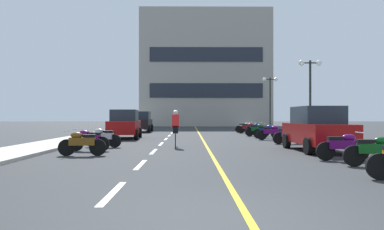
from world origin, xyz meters
name	(u,v)px	position (x,y,z in m)	size (l,w,h in m)	color
ground_plane	(197,136)	(0.00, 21.00, 0.00)	(140.00, 140.00, 0.00)	#2D3033
curb_left	(104,133)	(-7.20, 24.00, 0.06)	(2.40, 72.00, 0.12)	#B7B2A8
curb_right	(288,133)	(7.20, 24.00, 0.06)	(2.40, 72.00, 0.12)	#B7B2A8
lane_dash_0	(113,193)	(-2.00, 2.00, 0.00)	(0.14, 2.20, 0.01)	silver
lane_dash_1	(141,164)	(-2.00, 6.00, 0.00)	(0.14, 2.20, 0.01)	silver
lane_dash_2	(154,151)	(-2.00, 10.00, 0.00)	(0.14, 2.20, 0.01)	silver
lane_dash_3	(161,144)	(-2.00, 14.00, 0.00)	(0.14, 2.20, 0.01)	silver
lane_dash_4	(166,139)	(-2.00, 18.00, 0.00)	(0.14, 2.20, 0.01)	silver
lane_dash_5	(169,136)	(-2.00, 22.00, 0.00)	(0.14, 2.20, 0.01)	silver
lane_dash_6	(172,133)	(-2.00, 26.00, 0.00)	(0.14, 2.20, 0.01)	silver
lane_dash_7	(174,131)	(-2.00, 30.00, 0.00)	(0.14, 2.20, 0.01)	silver
lane_dash_8	(175,129)	(-2.00, 34.00, 0.00)	(0.14, 2.20, 0.01)	silver
lane_dash_9	(177,128)	(-2.00, 38.00, 0.00)	(0.14, 2.20, 0.01)	silver
lane_dash_10	(178,127)	(-2.00, 42.00, 0.00)	(0.14, 2.20, 0.01)	silver
lane_dash_11	(179,126)	(-2.00, 46.00, 0.00)	(0.14, 2.20, 0.01)	silver
centre_line_yellow	(200,134)	(0.25, 24.00, 0.00)	(0.12, 66.00, 0.01)	gold
office_building	(205,70)	(1.76, 49.33, 8.10)	(18.15, 8.78, 16.20)	#9E998E
street_lamp_mid	(310,80)	(7.02, 18.23, 3.67)	(1.46, 0.36, 4.82)	black
street_lamp_far	(270,91)	(7.11, 30.05, 3.76)	(1.46, 0.36, 4.95)	black
parked_car_near	(317,129)	(4.64, 10.12, 0.92)	(2.01, 4.24, 1.82)	black
parked_car_mid	(125,124)	(-4.65, 18.57, 0.92)	(2.09, 4.28, 1.82)	black
parked_car_far	(141,122)	(-4.87, 28.17, 0.92)	(1.96, 4.22, 1.82)	black
motorcycle_1	(375,150)	(4.64, 5.43, 0.47)	(1.69, 0.60, 0.92)	black
motorcycle_2	(343,146)	(4.35, 6.91, 0.47)	(1.70, 0.60, 0.92)	black
motorcycle_3	(82,143)	(-4.41, 8.38, 0.47)	(1.70, 0.60, 0.92)	black
motorcycle_4	(89,140)	(-4.64, 10.14, 0.47)	(1.70, 0.60, 0.92)	black
motorcycle_5	(103,137)	(-4.49, 11.95, 0.47)	(1.69, 0.63, 0.92)	black
motorcycle_6	(289,135)	(4.52, 13.97, 0.47)	(1.68, 0.65, 0.92)	black
motorcycle_7	(272,132)	(4.29, 16.89, 0.47)	(1.70, 0.60, 0.92)	black
motorcycle_8	(267,131)	(4.40, 18.69, 0.47)	(1.68, 0.65, 0.92)	black
motorcycle_9	(258,130)	(4.22, 20.85, 0.47)	(1.70, 0.60, 0.92)	black
motorcycle_10	(255,128)	(4.55, 23.84, 0.47)	(1.66, 0.74, 0.92)	black
motorcycle_11	(248,128)	(4.26, 25.30, 0.47)	(1.65, 0.75, 0.92)	black
motorcycle_12	(245,127)	(4.24, 26.89, 0.47)	(1.70, 0.60, 0.92)	black
cyclist_rider	(175,128)	(-1.19, 11.89, 0.89)	(0.42, 1.77, 1.71)	black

